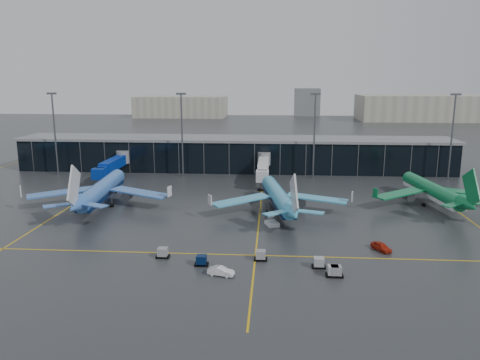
# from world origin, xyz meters

# --- Properties ---
(ground) EXTENTS (600.00, 600.00, 0.00)m
(ground) POSITION_xyz_m (0.00, 0.00, 0.00)
(ground) COLOR #282B2D
(ground) RESTS_ON ground
(terminal_pier) EXTENTS (142.00, 17.00, 10.70)m
(terminal_pier) POSITION_xyz_m (0.00, 62.00, 5.42)
(terminal_pier) COLOR black
(terminal_pier) RESTS_ON ground
(jet_bridges) EXTENTS (94.00, 27.50, 7.20)m
(jet_bridges) POSITION_xyz_m (-35.00, 42.99, 4.55)
(jet_bridges) COLOR #595B60
(jet_bridges) RESTS_ON ground
(flood_masts) EXTENTS (203.00, 0.50, 25.50)m
(flood_masts) POSITION_xyz_m (5.00, 50.00, 13.81)
(flood_masts) COLOR #595B60
(flood_masts) RESTS_ON ground
(distant_hangars) EXTENTS (260.00, 71.00, 22.00)m
(distant_hangars) POSITION_xyz_m (49.94, 270.08, 8.79)
(distant_hangars) COLOR #B2AD99
(distant_hangars) RESTS_ON ground
(taxi_lines) EXTENTS (220.00, 120.00, 0.02)m
(taxi_lines) POSITION_xyz_m (10.00, 10.61, 0.01)
(taxi_lines) COLOR gold
(taxi_lines) RESTS_ON ground
(airliner_arkefly) EXTENTS (38.12, 42.66, 12.36)m
(airliner_arkefly) POSITION_xyz_m (-27.81, 15.11, 6.18)
(airliner_arkefly) COLOR #396BBD
(airliner_arkefly) RESTS_ON ground
(airliner_klm_near) EXTENTS (38.43, 42.15, 11.44)m
(airliner_klm_near) POSITION_xyz_m (14.06, 12.68, 5.72)
(airliner_klm_near) COLOR #3EA4CE
(airliner_klm_near) RESTS_ON ground
(airliner_aer_lingus) EXTENTS (36.80, 40.68, 11.32)m
(airliner_aer_lingus) POSITION_xyz_m (50.81, 21.17, 5.66)
(airliner_aer_lingus) COLOR #0D6F3C
(airliner_aer_lingus) RESTS_ON ground
(baggage_carts) EXTENTS (30.43, 7.29, 1.70)m
(baggage_carts) POSITION_xyz_m (11.98, -19.93, 0.76)
(baggage_carts) COLOR black
(baggage_carts) RESTS_ON ground
(mobile_airstair) EXTENTS (3.24, 3.79, 3.45)m
(mobile_airstair) POSITION_xyz_m (12.78, 1.93, 0.77)
(mobile_airstair) COLOR white
(mobile_airstair) RESTS_ON ground
(service_van_red) EXTENTS (3.53, 4.57, 1.45)m
(service_van_red) POSITION_xyz_m (32.00, -11.14, 0.73)
(service_van_red) COLOR #A81F0C
(service_van_red) RESTS_ON ground
(service_van_white) EXTENTS (4.35, 2.36, 1.36)m
(service_van_white) POSITION_xyz_m (5.03, -23.71, 0.68)
(service_van_white) COLOR silver
(service_van_white) RESTS_ON ground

